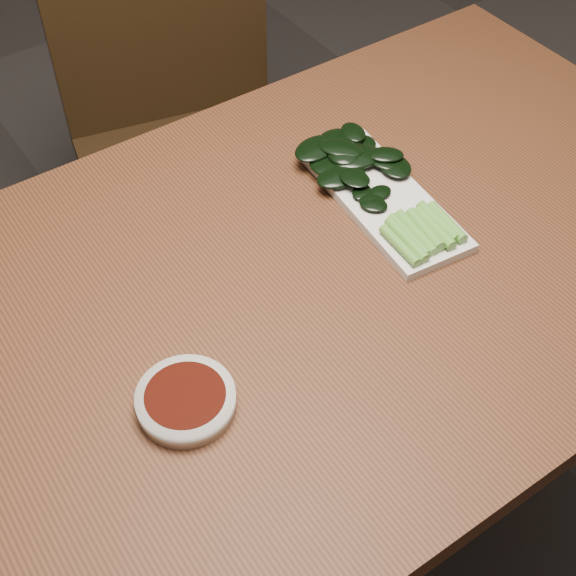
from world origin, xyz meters
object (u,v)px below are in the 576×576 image
Objects in this scene: gai_lan at (366,175)px; sauce_bowl at (186,400)px; table at (299,310)px; serving_plate at (382,198)px; chair_far at (187,133)px.

sauce_bowl is at bearing -155.52° from gai_lan.
gai_lan is (0.19, 0.09, 0.10)m from table.
gai_lan is at bearing 92.69° from serving_plate.
chair_far is at bearing 75.07° from table.
table is at bearing -91.99° from chair_far.
sauce_bowl is 0.37× the size of serving_plate.
table is 4.48× the size of gai_lan.
table is 4.44× the size of serving_plate.
chair_far is at bearing 90.55° from gai_lan.
chair_far is at bearing 90.69° from serving_plate.
chair_far is 2.82× the size of serving_plate.
serving_plate is 1.01× the size of gai_lan.
table is 0.21m from serving_plate.
chair_far reaches higher than sauce_bowl.
serving_plate is at bearing -76.38° from chair_far.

